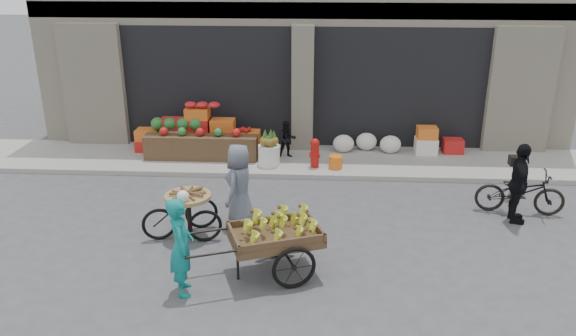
# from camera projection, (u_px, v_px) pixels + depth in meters

# --- Properties ---
(ground) EXTENTS (80.00, 80.00, 0.00)m
(ground) POSITION_uv_depth(u_px,v_px,m) (293.00, 241.00, 10.22)
(ground) COLOR #424244
(ground) RESTS_ON ground
(sidewalk) EXTENTS (18.00, 2.20, 0.12)m
(sidewalk) POSITION_uv_depth(u_px,v_px,m) (301.00, 161.00, 14.03)
(sidewalk) COLOR gray
(sidewalk) RESTS_ON ground
(building) EXTENTS (14.00, 6.45, 7.00)m
(building) POSITION_uv_depth(u_px,v_px,m) (307.00, 10.00, 16.52)
(building) COLOR beige
(building) RESTS_ON ground
(fruit_display) EXTENTS (3.10, 1.12, 1.24)m
(fruit_display) POSITION_uv_depth(u_px,v_px,m) (204.00, 132.00, 14.21)
(fruit_display) COLOR red
(fruit_display) RESTS_ON sidewalk
(pineapple_bin) EXTENTS (0.52, 0.52, 0.50)m
(pineapple_bin) POSITION_uv_depth(u_px,v_px,m) (269.00, 155.00, 13.49)
(pineapple_bin) COLOR silver
(pineapple_bin) RESTS_ON sidewalk
(fire_hydrant) EXTENTS (0.22, 0.22, 0.71)m
(fire_hydrant) POSITION_uv_depth(u_px,v_px,m) (315.00, 152.00, 13.34)
(fire_hydrant) COLOR #A5140F
(fire_hydrant) RESTS_ON sidewalk
(orange_bucket) EXTENTS (0.32, 0.32, 0.30)m
(orange_bucket) POSITION_uv_depth(u_px,v_px,m) (336.00, 162.00, 13.35)
(orange_bucket) COLOR orange
(orange_bucket) RESTS_ON sidewalk
(right_bay_goods) EXTENTS (3.35, 0.60, 0.70)m
(right_bay_goods) POSITION_uv_depth(u_px,v_px,m) (404.00, 142.00, 14.32)
(right_bay_goods) COLOR silver
(right_bay_goods) RESTS_ON sidewalk
(seated_person) EXTENTS (0.51, 0.43, 0.93)m
(seated_person) POSITION_uv_depth(u_px,v_px,m) (287.00, 139.00, 13.95)
(seated_person) COLOR black
(seated_person) RESTS_ON sidewalk
(banana_cart) EXTENTS (2.59, 1.70, 1.01)m
(banana_cart) POSITION_uv_depth(u_px,v_px,m) (272.00, 234.00, 8.92)
(banana_cart) COLOR brown
(banana_cart) RESTS_ON ground
(vendor_woman) EXTENTS (0.51, 0.65, 1.57)m
(vendor_woman) POSITION_uv_depth(u_px,v_px,m) (181.00, 246.00, 8.42)
(vendor_woman) COLOR #107B78
(vendor_woman) RESTS_ON ground
(tricycle_cart) EXTENTS (1.46, 1.06, 0.95)m
(tricycle_cart) POSITION_uv_depth(u_px,v_px,m) (188.00, 208.00, 10.21)
(tricycle_cart) COLOR #9E7F51
(tricycle_cart) RESTS_ON ground
(vendor_grey) EXTENTS (0.70, 0.90, 1.62)m
(vendor_grey) POSITION_uv_depth(u_px,v_px,m) (239.00, 185.00, 10.59)
(vendor_grey) COLOR slate
(vendor_grey) RESTS_ON ground
(bicycle) EXTENTS (1.78, 0.83, 0.90)m
(bicycle) POSITION_uv_depth(u_px,v_px,m) (520.00, 192.00, 11.20)
(bicycle) COLOR black
(bicycle) RESTS_ON ground
(cyclist) EXTENTS (0.51, 0.98, 1.59)m
(cyclist) POSITION_uv_depth(u_px,v_px,m) (519.00, 184.00, 10.71)
(cyclist) COLOR black
(cyclist) RESTS_ON ground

